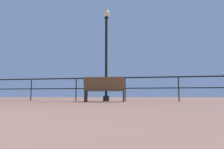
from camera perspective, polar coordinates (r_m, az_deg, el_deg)
pier_railing at (r=8.78m, az=-3.26°, el=-2.47°), size 18.95×0.05×0.99m
bench_near_left at (r=7.81m, az=-2.12°, el=-3.84°), size 1.54×0.77×0.92m
lamppost_center at (r=9.12m, az=-1.58°, el=7.40°), size 0.31×0.31×4.06m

